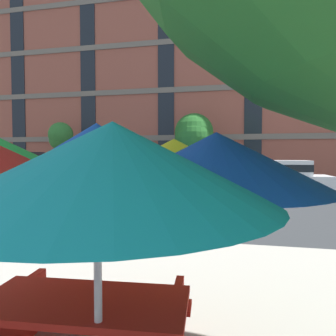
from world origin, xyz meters
TOP-DOWN VIEW (x-y plane):
  - ground_plane at (0.00, 0.00)m, footprint 120.00×120.00m
  - sidewalk_far at (0.00, 6.80)m, footprint 56.00×3.60m
  - apartment_building at (0.00, 14.99)m, footprint 45.43×12.08m
  - pickup_black at (-9.16, 3.70)m, footprint 5.10×2.12m
  - pickup_blue at (-2.44, 3.70)m, footprint 5.10×2.12m
  - sedan_white at (3.75, 3.70)m, footprint 4.40×1.98m
  - street_tree_left at (-9.56, 7.05)m, footprint 1.61×1.61m
  - street_tree_middle at (-0.67, 6.74)m, footprint 2.30×2.45m
  - patio_umbrella at (0.57, -9.00)m, footprint 3.26×3.02m
  - picnic_table at (0.29, -8.71)m, footprint 1.91×1.65m

SIDE VIEW (x-z plane):
  - ground_plane at x=0.00m, z-range 0.00..0.00m
  - sidewalk_far at x=0.00m, z-range 0.00..0.12m
  - picnic_table at x=0.29m, z-range 0.10..0.87m
  - sedan_white at x=3.75m, z-range 0.06..1.84m
  - pickup_black at x=-9.16m, z-range -0.07..2.13m
  - pickup_blue at x=-2.44m, z-range -0.07..2.13m
  - patio_umbrella at x=0.57m, z-range 0.86..3.11m
  - street_tree_left at x=-9.56m, z-range 1.07..5.27m
  - street_tree_middle at x=-0.67m, z-range 0.94..5.44m
  - apartment_building at x=0.00m, z-range 0.00..19.20m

